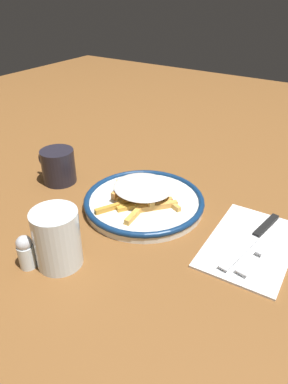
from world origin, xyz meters
name	(u,v)px	position (x,y,z in m)	size (l,w,h in m)	color
ground_plane	(144,207)	(0.00, 0.00, 0.00)	(2.60, 2.60, 0.00)	brown
plate	(144,202)	(0.00, 0.00, 0.01)	(0.27, 0.27, 0.03)	white
fries_heap	(142,191)	(0.00, 0.00, 0.04)	(0.18, 0.19, 0.04)	#C78A3D
napkin	(251,243)	(-0.24, 0.00, 0.00)	(0.15, 0.23, 0.01)	white
fork	(263,249)	(-0.27, 0.01, 0.01)	(0.04, 0.18, 0.01)	silver
knife	(256,235)	(-0.25, -0.02, 0.01)	(0.05, 0.21, 0.01)	black
water_glass	(57,238)	(0.03, 0.23, 0.05)	(0.08, 0.08, 0.11)	silver
coffee_mug	(58,166)	(0.24, 0.02, 0.04)	(0.11, 0.08, 0.08)	black
salt_shaker	(26,252)	(0.07, 0.27, 0.03)	(0.03, 0.03, 0.07)	silver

